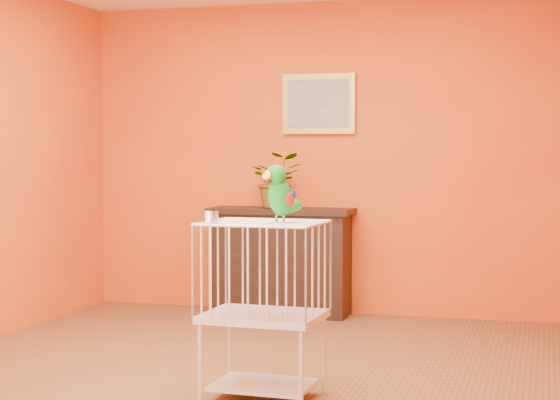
% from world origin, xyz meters
% --- Properties ---
extents(ground, '(4.50, 4.50, 0.00)m').
position_xyz_m(ground, '(0.00, 0.00, 0.00)').
color(ground, brown).
rests_on(ground, ground).
extents(room_shell, '(4.50, 4.50, 4.50)m').
position_xyz_m(room_shell, '(0.00, 0.00, 1.58)').
color(room_shell, '#DA5F14').
rests_on(room_shell, ground).
extents(console_cabinet, '(1.19, 0.43, 0.89)m').
position_xyz_m(console_cabinet, '(-0.28, 2.04, 0.44)').
color(console_cabinet, black).
rests_on(console_cabinet, ground).
extents(potted_plant, '(0.52, 0.55, 0.36)m').
position_xyz_m(potted_plant, '(-0.31, 2.04, 1.07)').
color(potted_plant, '#26722D').
rests_on(potted_plant, console_cabinet).
extents(framed_picture, '(0.62, 0.04, 0.50)m').
position_xyz_m(framed_picture, '(0.00, 2.22, 1.75)').
color(framed_picture, '#AF933E').
rests_on(framed_picture, room_shell).
extents(birdcage, '(0.65, 0.51, 0.97)m').
position_xyz_m(birdcage, '(0.36, -0.53, 0.50)').
color(birdcage, beige).
rests_on(birdcage, ground).
extents(feed_cup, '(0.09, 0.09, 0.06)m').
position_xyz_m(feed_cup, '(0.11, -0.69, 1.01)').
color(feed_cup, silver).
rests_on(feed_cup, birdcage).
extents(parrot, '(0.19, 0.28, 0.32)m').
position_xyz_m(parrot, '(0.46, -0.57, 1.13)').
color(parrot, '#59544C').
rests_on(parrot, birdcage).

